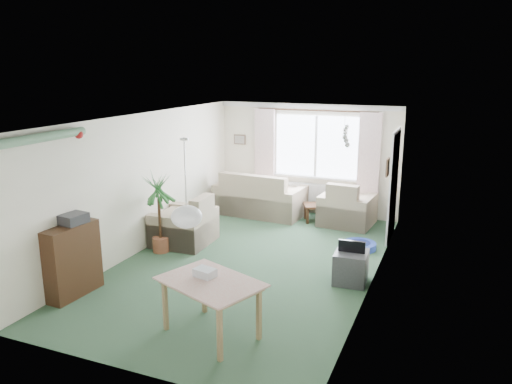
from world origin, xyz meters
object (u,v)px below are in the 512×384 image
at_px(coffee_table, 323,213).
at_px(dining_table, 211,309).
at_px(sofa, 261,193).
at_px(armchair_corner, 348,203).
at_px(houseplant, 159,213).
at_px(pet_bed, 359,246).
at_px(armchair_left, 184,219).
at_px(tv_cube, 351,267).
at_px(bookshelf, 73,261).

bearing_deg(coffee_table, dining_table, -90.76).
bearing_deg(coffee_table, sofa, 180.00).
relative_size(sofa, dining_table, 1.75).
distance_m(armchair_corner, houseplant, 3.89).
distance_m(sofa, dining_table, 5.17).
distance_m(armchair_corner, coffee_table, 0.58).
bearing_deg(pet_bed, sofa, 150.70).
bearing_deg(dining_table, pet_bed, 73.10).
bearing_deg(armchair_left, dining_table, 34.22).
bearing_deg(sofa, houseplant, 78.81).
relative_size(sofa, houseplant, 1.34).
bearing_deg(tv_cube, sofa, 129.28).
xyz_separation_m(armchair_left, tv_cube, (3.20, -0.56, -0.22)).
distance_m(houseplant, tv_cube, 3.38).
bearing_deg(houseplant, armchair_left, 74.80).
bearing_deg(houseplant, tv_cube, -0.15).
height_order(armchair_left, houseplant, houseplant).
distance_m(sofa, pet_bed, 2.84).
bearing_deg(pet_bed, armchair_corner, 111.12).
relative_size(houseplant, dining_table, 1.30).
height_order(armchair_corner, houseplant, houseplant).
bearing_deg(sofa, armchair_corner, -177.03).
relative_size(armchair_left, houseplant, 0.72).
distance_m(coffee_table, dining_table, 4.99).
bearing_deg(sofa, pet_bed, 154.41).
bearing_deg(tv_cube, dining_table, -123.15).
xyz_separation_m(armchair_left, dining_table, (1.96, -2.71, -0.11)).
bearing_deg(armchair_left, pet_bed, 104.84).
xyz_separation_m(armchair_corner, bookshelf, (-2.87, -4.73, 0.06)).
xyz_separation_m(bookshelf, pet_bed, (3.40, 3.38, -0.46)).
height_order(houseplant, pet_bed, houseplant).
bearing_deg(pet_bed, armchair_left, -163.52).
bearing_deg(bookshelf, dining_table, -2.32).
bearing_deg(pet_bed, tv_cube, -84.41).
xyz_separation_m(armchair_left, pet_bed, (3.06, 0.90, -0.40)).
distance_m(coffee_table, houseplant, 3.61).
bearing_deg(armchair_corner, dining_table, 88.14).
xyz_separation_m(sofa, bookshelf, (-0.94, -4.75, 0.04)).
bearing_deg(armchair_left, houseplant, -16.84).
height_order(armchair_left, bookshelf, bookshelf).
height_order(armchair_left, dining_table, armchair_left).
relative_size(coffee_table, dining_table, 0.74).
bearing_deg(dining_table, armchair_left, 125.86).
bearing_deg(armchair_corner, coffee_table, 1.95).
bearing_deg(coffee_table, armchair_left, -131.60).
height_order(bookshelf, tv_cube, bookshelf).
height_order(dining_table, pet_bed, dining_table).
distance_m(houseplant, pet_bed, 3.58).
relative_size(armchair_corner, dining_table, 0.94).
bearing_deg(tv_cube, armchair_left, 166.92).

